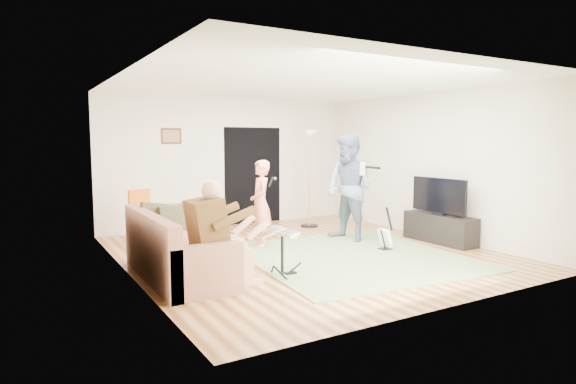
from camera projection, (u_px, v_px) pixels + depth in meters
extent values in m
plane|color=brown|center=(304.00, 252.00, 7.81)|extent=(6.00, 6.00, 0.00)
plane|color=white|center=(305.00, 83.00, 7.53)|extent=(6.00, 6.00, 0.00)
plane|color=brown|center=(124.00, 160.00, 6.44)|extent=(0.00, 2.05, 2.05)
plane|color=black|center=(253.00, 175.00, 10.55)|extent=(2.10, 0.00, 2.10)
cube|color=#3F2314|center=(171.00, 136.00, 9.55)|extent=(0.42, 0.03, 0.32)
cube|color=#63804E|center=(352.00, 256.00, 7.50)|extent=(3.45, 3.66, 0.02)
cube|color=#9A664D|center=(179.00, 261.00, 6.36)|extent=(0.88, 1.75, 0.43)
cube|color=#9A664D|center=(151.00, 248.00, 6.15)|extent=(0.16, 2.17, 0.88)
cube|color=#9A664D|center=(159.00, 241.00, 7.19)|extent=(0.88, 0.21, 0.62)
cube|color=#9A664D|center=(206.00, 271.00, 5.51)|extent=(0.88, 0.21, 0.62)
cube|color=brown|center=(207.00, 224.00, 5.81)|extent=(0.37, 0.48, 0.61)
sphere|color=tan|center=(211.00, 190.00, 5.80)|extent=(0.24, 0.24, 0.24)
cylinder|color=black|center=(282.00, 254.00, 6.39)|extent=(0.04, 0.04, 0.57)
cube|color=white|center=(282.00, 233.00, 6.36)|extent=(0.11, 0.57, 0.03)
imported|color=#FF846E|center=(261.00, 203.00, 8.20)|extent=(0.50, 0.62, 1.48)
imported|color=slate|center=(349.00, 188.00, 8.63)|extent=(0.89, 1.06, 1.93)
cube|color=black|center=(385.00, 249.00, 7.97)|extent=(0.20, 0.16, 0.03)
cube|color=white|center=(385.00, 238.00, 7.95)|extent=(0.15, 0.23, 0.31)
cylinder|color=black|center=(389.00, 219.00, 7.96)|extent=(0.16, 0.04, 0.40)
cylinder|color=black|center=(309.00, 226.00, 10.20)|extent=(0.36, 0.36, 0.03)
cylinder|color=tan|center=(310.00, 180.00, 10.09)|extent=(0.05, 0.05, 1.92)
cone|color=white|center=(310.00, 133.00, 9.99)|extent=(0.32, 0.32, 0.13)
cube|color=#D6B88B|center=(145.00, 221.00, 8.26)|extent=(0.50, 0.50, 0.04)
cube|color=orange|center=(142.00, 201.00, 8.39)|extent=(0.40, 0.17, 0.41)
cube|color=black|center=(440.00, 228.00, 8.56)|extent=(0.40, 1.40, 0.50)
cube|color=black|center=(439.00, 195.00, 8.48)|extent=(0.06, 1.17, 0.61)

